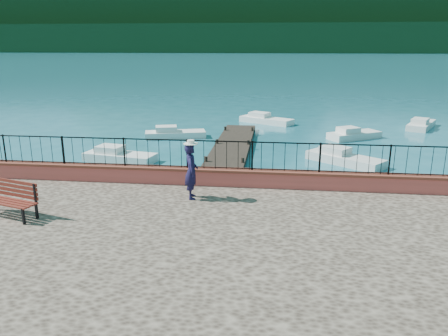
% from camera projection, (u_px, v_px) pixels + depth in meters
% --- Properties ---
extents(ground, '(2000.00, 2000.00, 0.00)m').
position_uv_depth(ground, '(254.00, 274.00, 11.51)').
color(ground, '#19596B').
rests_on(ground, ground).
extents(parapet, '(28.00, 0.46, 0.58)m').
position_uv_depth(parapet, '(261.00, 178.00, 14.64)').
color(parapet, '#C84D48').
rests_on(parapet, promenade).
extents(railing, '(27.00, 0.05, 0.95)m').
position_uv_depth(railing, '(261.00, 156.00, 14.43)').
color(railing, black).
rests_on(railing, parapet).
extents(dock, '(2.00, 16.00, 0.30)m').
position_uv_depth(dock, '(229.00, 155.00, 23.16)').
color(dock, '#2D231C').
rests_on(dock, ground).
extents(far_forest, '(900.00, 60.00, 18.00)m').
position_uv_depth(far_forest, '(278.00, 39.00, 295.39)').
color(far_forest, black).
rests_on(far_forest, ground).
extents(foothills, '(900.00, 120.00, 44.00)m').
position_uv_depth(foothills, '(279.00, 22.00, 349.08)').
color(foothills, black).
rests_on(foothills, ground).
extents(park_bench, '(1.89, 1.08, 1.00)m').
position_uv_depth(park_bench, '(9.00, 206.00, 12.11)').
color(park_bench, black).
rests_on(park_bench, promenade).
extents(person, '(0.55, 0.71, 1.73)m').
position_uv_depth(person, '(191.00, 171.00, 13.41)').
color(person, black).
rests_on(person, promenade).
extents(hat, '(0.44, 0.44, 0.12)m').
position_uv_depth(hat, '(191.00, 142.00, 13.15)').
color(hat, white).
rests_on(hat, person).
extents(boat_0, '(3.90, 1.99, 0.80)m').
position_uv_depth(boat_0, '(120.00, 154.00, 22.41)').
color(boat_0, white).
rests_on(boat_0, ground).
extents(boat_1, '(3.87, 3.49, 0.80)m').
position_uv_depth(boat_1, '(345.00, 156.00, 21.97)').
color(boat_1, silver).
rests_on(boat_1, ground).
extents(boat_2, '(3.60, 2.88, 0.80)m').
position_uv_depth(boat_2, '(354.00, 132.00, 27.74)').
color(boat_2, silver).
rests_on(boat_2, ground).
extents(boat_3, '(4.03, 2.27, 0.80)m').
position_uv_depth(boat_3, '(175.00, 132.00, 27.99)').
color(boat_3, silver).
rests_on(boat_3, ground).
extents(boat_4, '(4.24, 3.19, 0.80)m').
position_uv_depth(boat_4, '(266.00, 118.00, 33.15)').
color(boat_4, white).
rests_on(boat_4, ground).
extents(boat_5, '(2.91, 3.98, 0.80)m').
position_uv_depth(boat_5, '(421.00, 123.00, 31.20)').
color(boat_5, silver).
rests_on(boat_5, ground).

